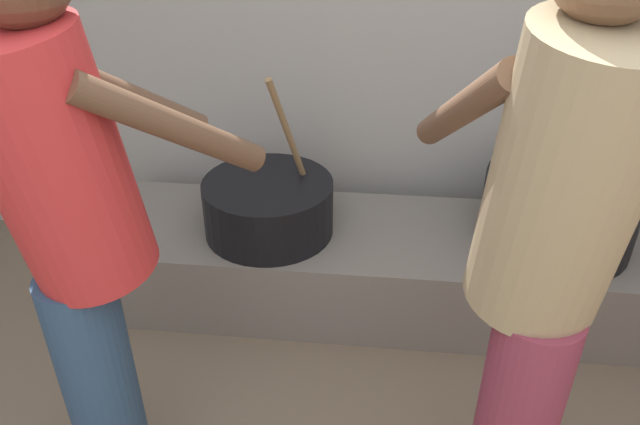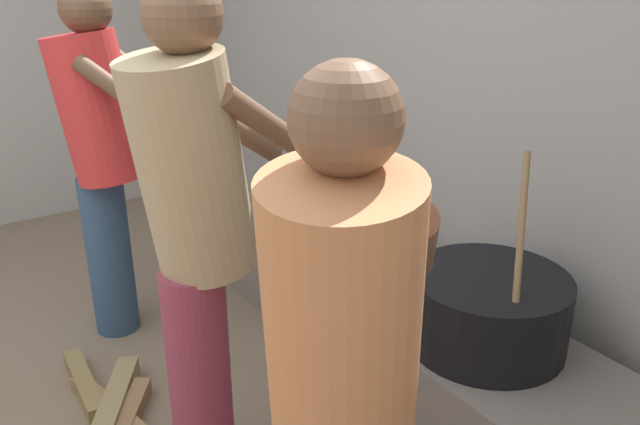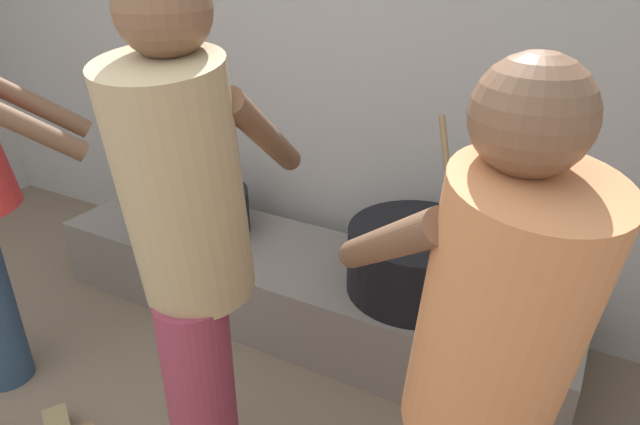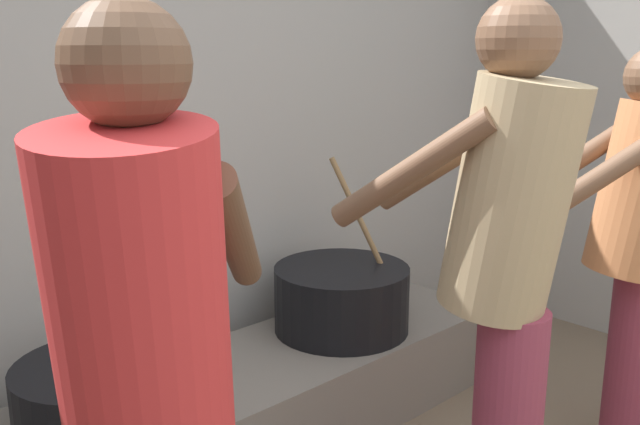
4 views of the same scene
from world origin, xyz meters
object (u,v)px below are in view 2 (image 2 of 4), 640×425
Objects in this scene: cooking_pot_secondary at (310,221)px; cook_in_red_shirt at (102,147)px; cook_in_orange_shirt at (341,391)px; cook_in_tan_shirt at (196,222)px; cooking_pot_main at (488,310)px.

cook_in_red_shirt is at bearing -108.64° from cooking_pot_secondary.
cook_in_orange_shirt is at bearing -31.01° from cooking_pot_secondary.
cook_in_red_shirt is at bearing 177.51° from cook_in_orange_shirt.
cook_in_tan_shirt is 1.09m from cook_in_red_shirt.
cook_in_red_shirt reaches higher than cooking_pot_secondary.
cooking_pot_main is at bearing 33.22° from cook_in_red_shirt.
cook_in_red_shirt reaches higher than cooking_pot_main.
cooking_pot_secondary is at bearing 148.99° from cook_in_orange_shirt.
cook_in_orange_shirt is (0.48, -1.00, 0.38)m from cooking_pot_main.
cooking_pot_secondary is 1.02m from cook_in_red_shirt.
cook_in_red_shirt is (-1.09, 0.04, -0.04)m from cook_in_tan_shirt.
cook_in_tan_shirt reaches higher than cook_in_red_shirt.
cook_in_red_shirt is (-1.40, -0.92, 0.42)m from cooking_pot_main.
cook_in_tan_shirt is (0.79, -0.91, 0.48)m from cooking_pot_secondary.
cooking_pot_secondary is (-1.11, -0.05, -0.03)m from cooking_pot_main.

